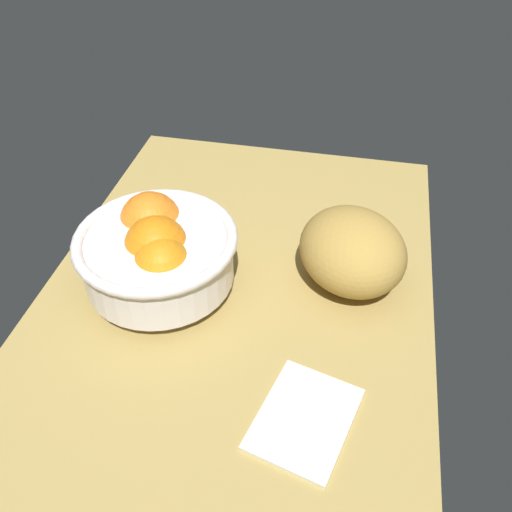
% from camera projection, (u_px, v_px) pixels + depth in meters
% --- Properties ---
extents(ground_plane, '(0.77, 0.55, 0.03)m').
position_uv_depth(ground_plane, '(240.00, 291.00, 0.82)').
color(ground_plane, '#A88C4A').
extents(fruit_bowl, '(0.22, 0.22, 0.12)m').
position_uv_depth(fruit_bowl, '(157.00, 250.00, 0.77)').
color(fruit_bowl, white).
rests_on(fruit_bowl, ground).
extents(bread_loaf, '(0.22, 0.21, 0.11)m').
position_uv_depth(bread_loaf, '(352.00, 251.00, 0.78)').
color(bread_loaf, '#B0893E').
rests_on(bread_loaf, ground).
extents(napkin_folded, '(0.15, 0.13, 0.01)m').
position_uv_depth(napkin_folded, '(305.00, 417.00, 0.63)').
color(napkin_folded, silver).
rests_on(napkin_folded, ground).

